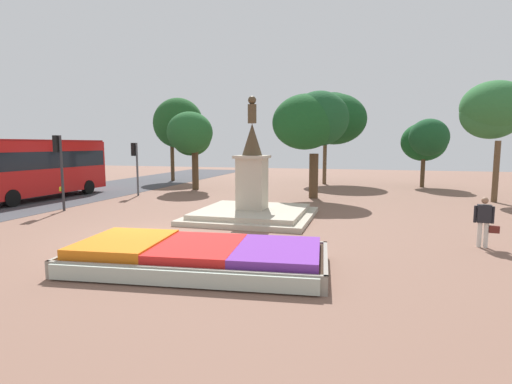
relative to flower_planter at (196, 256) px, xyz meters
The scene contains 13 objects.
ground_plane 3.85m from the flower_planter, 138.38° to the left, with size 80.87×80.87×0.00m, color brown.
flower_planter is the anchor object (origin of this frame).
statue_monument 7.16m from the flower_planter, 94.32° to the left, with size 5.11×5.11×5.18m.
traffic_light_mid_block 12.02m from the flower_planter, 146.57° to the left, with size 0.41×0.28×3.59m.
traffic_light_far_corner 15.92m from the flower_planter, 127.38° to the left, with size 0.42×0.30×3.26m.
city_bus 17.02m from the flower_planter, 146.53° to the left, with size 2.66×9.34×3.44m.
pedestrian_with_handbag 8.83m from the flower_planter, 28.81° to the left, with size 0.73×0.25×1.56m.
park_tree_far_left 18.76m from the flower_planter, 114.93° to the left, with size 3.36×3.80×5.39m.
park_tree_behind_statue 19.86m from the flower_planter, 55.74° to the left, with size 3.50×3.66×6.66m.
park_tree_far_right 24.13m from the flower_planter, 86.90° to the left, with size 5.68×5.36×7.29m.
park_tree_street_side 25.63m from the flower_planter, 117.29° to the left, with size 4.34×4.22×7.10m.
park_tree_mid_canopy 14.75m from the flower_planter, 86.19° to the left, with size 4.44×4.29×6.21m.
park_tree_distant 24.25m from the flower_planter, 69.70° to the left, with size 3.31×3.68×5.01m.
Camera 1 is at (7.02, -11.80, 3.17)m, focal length 28.00 mm.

